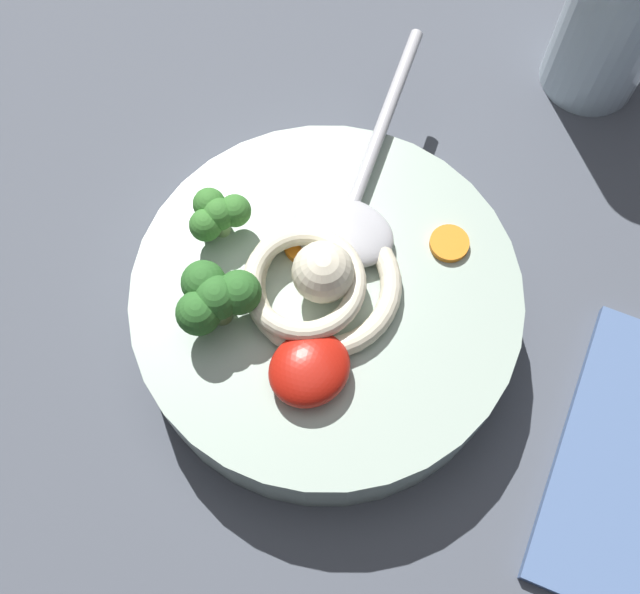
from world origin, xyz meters
TOP-DOWN VIEW (x-y plane):
  - table_slab at (0.00, 0.00)cm, footprint 93.35×93.35cm
  - soup_bowl at (0.47, -2.18)cm, footprint 22.41×22.41cm
  - noodle_pile at (0.59, -2.61)cm, footprint 9.78×9.59cm
  - soup_spoon at (-4.04, -4.98)cm, footprint 16.41×11.95cm
  - chili_sauce_dollop at (3.78, 1.00)cm, footprint 4.55×4.10cm
  - broccoli_floret_near_spoon at (2.24, -9.18)cm, footprint 3.68×3.16cm
  - broccoli_floret_beside_noodles at (5.44, -4.97)cm, footprint 4.81×4.14cm
  - carrot_slice_front at (-7.37, 0.14)cm, footprint 2.29×2.29cm
  - carrot_slice_extra_a at (-0.81, -5.22)cm, footprint 2.36×2.36cm
  - drinking_glass at (-26.16, -4.94)cm, footprint 6.75×6.75cm

SIDE VIEW (x-z plane):
  - table_slab at x=0.00cm, z-range 0.00..2.93cm
  - soup_bowl at x=0.47cm, z-range 3.01..8.04cm
  - carrot_slice_front at x=-7.37cm, z-range 7.96..8.39cm
  - carrot_slice_extra_a at x=-0.81cm, z-range 7.96..8.52cm
  - soup_spoon at x=-4.04cm, z-range 7.96..9.56cm
  - drinking_glass at x=-26.16cm, z-range 2.93..14.99cm
  - chili_sauce_dollop at x=3.78cm, z-range 7.96..10.01cm
  - noodle_pile at x=0.59cm, z-range 7.22..11.15cm
  - broccoli_floret_near_spoon at x=2.24cm, z-range 8.33..11.23cm
  - broccoli_floret_beside_noodles at x=5.44cm, z-range 8.44..12.24cm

